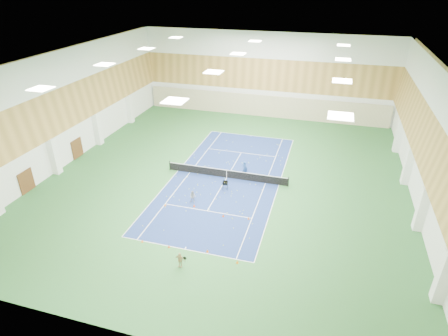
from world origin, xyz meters
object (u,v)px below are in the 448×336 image
object	(u,v)px
tennis_net	(227,173)
ball_cart	(225,186)
child_court	(193,197)
child_apron	(180,260)
coach	(245,169)

from	to	relation	value
tennis_net	ball_cart	world-z (taller)	tennis_net
child_court	child_apron	size ratio (longest dim) A/B	0.93
tennis_net	child_apron	xyz separation A→B (m)	(0.39, -13.77, 0.08)
child_court	child_apron	distance (m)	8.67
coach	ball_cart	world-z (taller)	coach
ball_cart	child_court	bearing A→B (deg)	-134.02
tennis_net	coach	distance (m)	1.95
tennis_net	coach	size ratio (longest dim) A/B	7.44
tennis_net	child_apron	world-z (taller)	child_apron
tennis_net	child_court	distance (m)	5.64
coach	child_court	bearing A→B (deg)	84.56
coach	tennis_net	bearing A→B (deg)	50.91
tennis_net	ball_cart	bearing A→B (deg)	-77.59
coach	child_apron	size ratio (longest dim) A/B	1.36
tennis_net	child_apron	size ratio (longest dim) A/B	10.08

